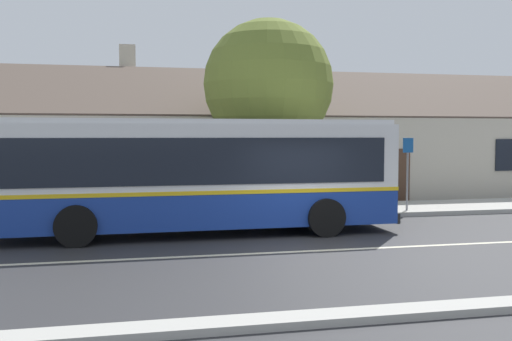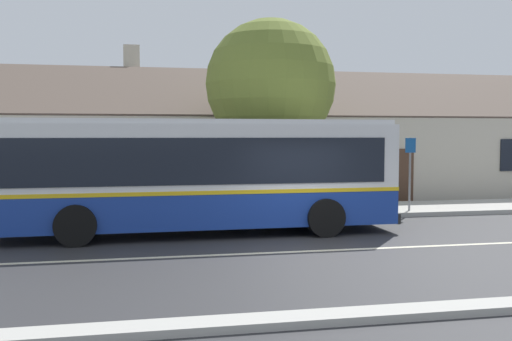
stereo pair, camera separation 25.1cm
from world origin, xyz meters
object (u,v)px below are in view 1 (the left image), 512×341
Objects in this scene: transit_bus at (194,173)px; bench_by_building at (13,205)px; street_tree_primary at (268,85)px; bus_stop_sign at (408,165)px.

transit_bus reaches higher than bench_by_building.
transit_bus is 1.62× the size of street_tree_primary.
street_tree_primary is (3.02, 4.08, 2.73)m from transit_bus.
street_tree_primary is (8.10, 1.30, 3.81)m from bench_by_building.
transit_bus is at bearing -163.95° from bus_stop_sign.
transit_bus is at bearing -126.49° from street_tree_primary.
bus_stop_sign is (7.27, 2.09, 0.00)m from transit_bus.
transit_bus reaches higher than bus_stop_sign.
street_tree_primary is at bearing 154.96° from bus_stop_sign.
street_tree_primary reaches higher than bench_by_building.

